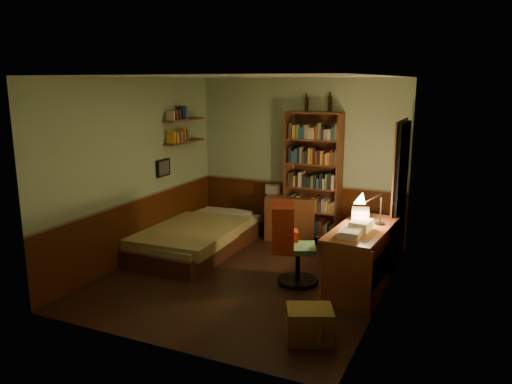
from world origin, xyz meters
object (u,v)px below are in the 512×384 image
at_px(bookshelf, 313,177).
at_px(cardboard_box_a, 310,324).
at_px(desk_lamp, 381,198).
at_px(bed, 197,228).
at_px(desk, 361,258).
at_px(mini_stereo, 273,189).
at_px(dresser, 291,218).
at_px(office_chair, 298,243).
at_px(cardboard_box_b, 311,328).

height_order(bookshelf, cardboard_box_a, bookshelf).
bearing_deg(desk_lamp, bed, 155.47).
bearing_deg(desk, mini_stereo, 142.56).
relative_size(mini_stereo, bookshelf, 0.12).
bearing_deg(desk_lamp, cardboard_box_a, -121.47).
relative_size(desk, cardboard_box_a, 3.24).
bearing_deg(cardboard_box_a, bookshelf, 107.90).
relative_size(bookshelf, desk_lamp, 3.06).
bearing_deg(desk_lamp, mini_stereo, 124.71).
distance_m(bookshelf, desk_lamp, 1.92).
distance_m(dresser, bookshelf, 0.77).
bearing_deg(bookshelf, bed, -136.21).
xyz_separation_m(dresser, mini_stereo, (-0.37, 0.13, 0.42)).
bearing_deg(bed, office_chair, -17.41).
xyz_separation_m(mini_stereo, desk_lamp, (2.05, -1.42, 0.34)).
height_order(cardboard_box_a, cardboard_box_b, cardboard_box_a).
xyz_separation_m(bookshelf, desk_lamp, (1.34, -1.38, 0.08)).
height_order(desk_lamp, cardboard_box_b, desk_lamp).
bearing_deg(desk_lamp, cardboard_box_b, -121.22).
distance_m(bed, cardboard_box_a, 3.14).
xyz_separation_m(mini_stereo, cardboard_box_b, (1.73, -3.14, -0.66)).
bearing_deg(mini_stereo, dresser, -42.86).
bearing_deg(bed, dresser, 45.09).
bearing_deg(bed, cardboard_box_a, -37.35).
distance_m(dresser, desk_lamp, 2.25).
xyz_separation_m(bed, cardboard_box_b, (2.48, -1.91, -0.22)).
distance_m(desk, office_chair, 0.80).
bearing_deg(bed, desk, -8.35).
height_order(dresser, mini_stereo, mini_stereo).
height_order(mini_stereo, bookshelf, bookshelf).
xyz_separation_m(desk_lamp, cardboard_box_a, (-0.33, -1.74, -0.96)).
distance_m(bed, office_chair, 1.97).
bearing_deg(office_chair, desk_lamp, 1.62).
distance_m(bed, mini_stereo, 1.50).
relative_size(desk, office_chair, 1.37).
height_order(desk_lamp, office_chair, desk_lamp).
bearing_deg(desk, cardboard_box_a, -92.30).
bearing_deg(mini_stereo, bed, -145.86).
height_order(dresser, desk_lamp, desk_lamp).
distance_m(mini_stereo, desk, 2.53).
xyz_separation_m(bed, desk_lamp, (2.80, -0.19, 0.78)).
distance_m(desk_lamp, office_chair, 1.18).
bearing_deg(desk, cardboard_box_b, -91.95).
bearing_deg(dresser, office_chair, -80.15).
bearing_deg(dresser, desk_lamp, -51.19).
relative_size(bed, mini_stereo, 9.17).
bearing_deg(cardboard_box_a, office_chair, 114.49).
distance_m(bookshelf, cardboard_box_a, 3.39).
bearing_deg(office_chair, mini_stereo, 98.68).
height_order(office_chair, cardboard_box_a, office_chair).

